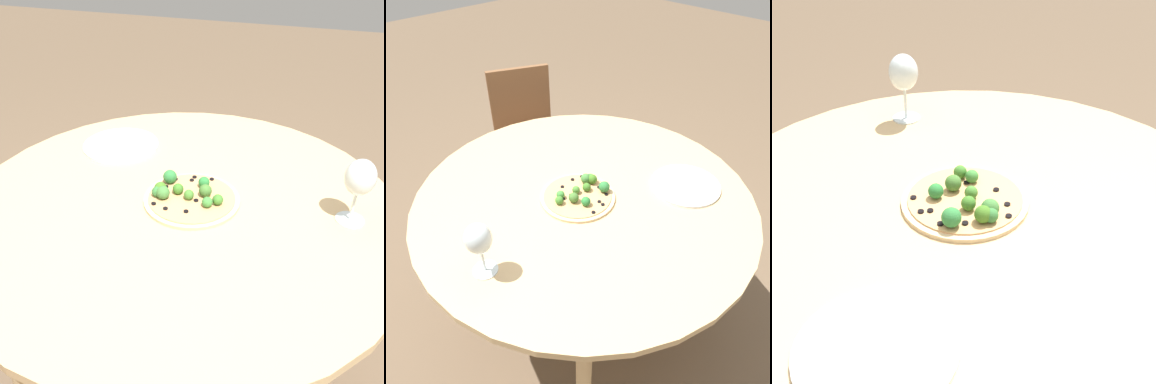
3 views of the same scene
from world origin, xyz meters
TOP-DOWN VIEW (x-y plane):
  - ground_plane at (0.00, 0.00)m, footprint 12.00×12.00m
  - dining_table at (0.00, 0.00)m, footprint 1.31×1.31m
  - chair at (-0.92, 0.42)m, footprint 0.53×0.53m
  - pizza at (0.00, -0.03)m, footprint 0.29×0.29m
  - wine_glass at (0.05, -0.49)m, footprint 0.08×0.08m
  - plate_near at (0.25, 0.32)m, footprint 0.27×0.27m

SIDE VIEW (x-z plane):
  - ground_plane at x=0.00m, z-range 0.00..0.00m
  - chair at x=-0.92m, z-range 0.04..0.91m
  - dining_table at x=0.00m, z-range 0.32..1.10m
  - plate_near at x=0.25m, z-range 0.78..0.79m
  - pizza at x=0.00m, z-range 0.76..0.82m
  - wine_glass at x=0.05m, z-range 0.82..1.01m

